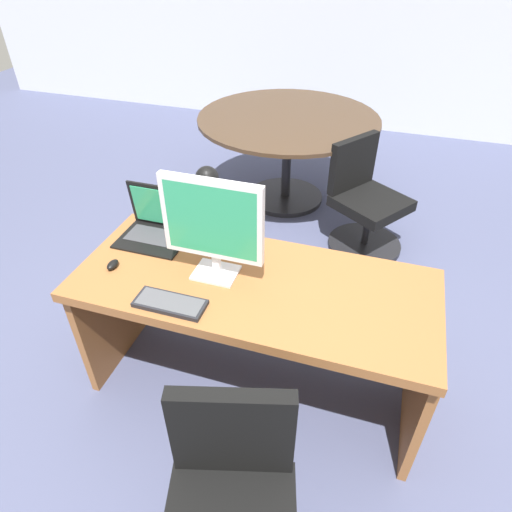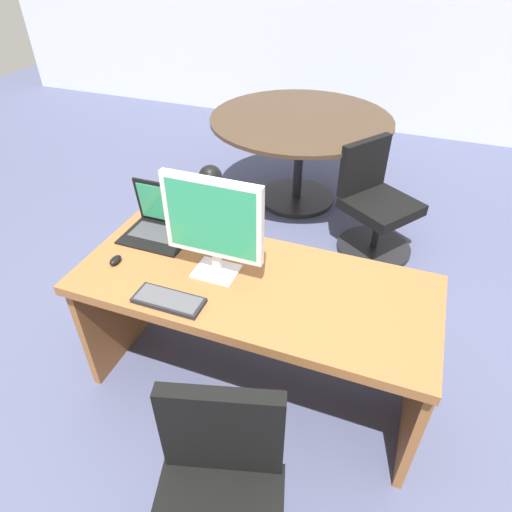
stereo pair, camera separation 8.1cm
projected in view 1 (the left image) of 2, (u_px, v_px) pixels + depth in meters
name	position (u px, v px, depth m)	size (l,w,h in m)	color
ground	(311.00, 236.00, 3.62)	(12.00, 12.00, 0.00)	#474C6B
desk	(256.00, 306.00, 2.18)	(1.66, 0.70, 0.74)	brown
monitor	(213.00, 223.00, 1.91)	(0.46, 0.16, 0.49)	silver
laptop	(157.00, 220.00, 2.30)	(0.34, 0.27, 0.26)	black
keyboard	(170.00, 303.00, 1.90)	(0.31, 0.12, 0.02)	black
mouse	(113.00, 265.00, 2.10)	(0.04, 0.08, 0.03)	black
desk_lamp	(208.00, 188.00, 2.10)	(0.12, 0.14, 0.42)	black
meeting_table	(288.00, 138.00, 3.75)	(1.50, 1.50, 0.77)	black
meeting_chair_near	(364.00, 207.00, 3.34)	(0.65, 0.64, 0.82)	black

